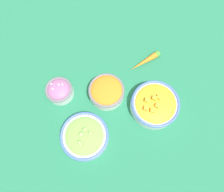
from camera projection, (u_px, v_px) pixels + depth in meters
The scene contains 6 objects.
ground_plane at pixel (112, 98), 0.95m from camera, with size 3.00×3.00×0.00m, color #23704C.
bowl_carrots at pixel (107, 91), 0.92m from camera, with size 0.15×0.15×0.07m.
bowl_squash at pixel (155, 104), 0.91m from camera, with size 0.20×0.20×0.08m.
bowl_lettuce at pixel (85, 136), 0.88m from camera, with size 0.20×0.20×0.06m.
bowl_red_onion at pixel (59, 90), 0.93m from camera, with size 0.12×0.12×0.07m.
loose_carrot at pixel (146, 60), 0.99m from camera, with size 0.16×0.04×0.03m.
Camera 1 is at (0.13, 0.24, 0.91)m, focal length 35.00 mm.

